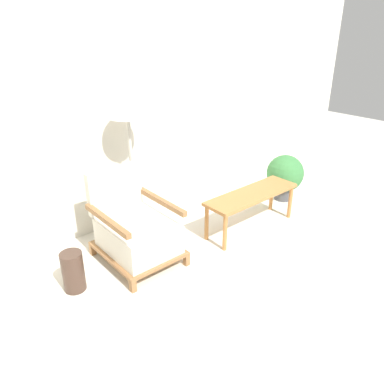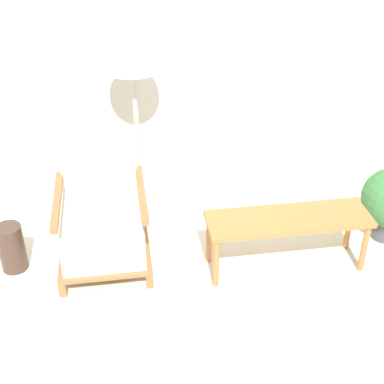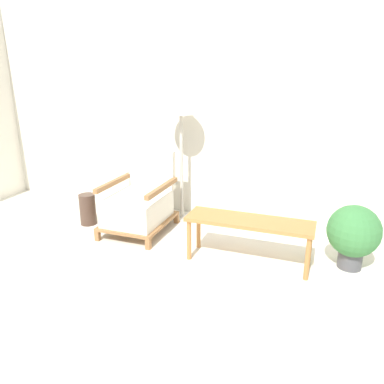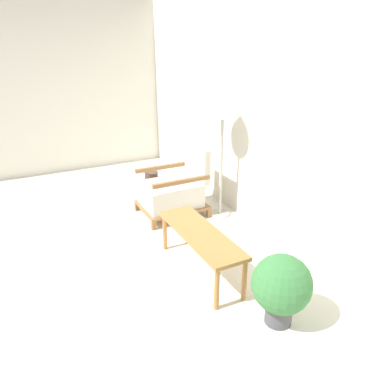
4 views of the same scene
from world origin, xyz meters
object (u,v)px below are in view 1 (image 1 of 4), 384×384
armchair (135,230)px  potted_plant (285,175)px  floor_lamp (127,109)px  coffee_table (252,197)px  vase (73,271)px

armchair → potted_plant: bearing=-2.5°
floor_lamp → armchair: bearing=-121.7°
coffee_table → potted_plant: potted_plant is taller
vase → armchair: bearing=4.1°
coffee_table → vase: bearing=172.1°
armchair → vase: armchair is taller
vase → coffee_table: bearing=-7.9°
vase → potted_plant: (2.87, -0.05, 0.16)m
floor_lamp → potted_plant: 2.22m
armchair → vase: (-0.66, -0.05, -0.14)m
floor_lamp → coffee_table: floor_lamp is taller
floor_lamp → vase: bearing=-150.7°
armchair → floor_lamp: (0.31, 0.50, 1.03)m
armchair → potted_plant: size_ratio=1.44×
armchair → vase: 0.68m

